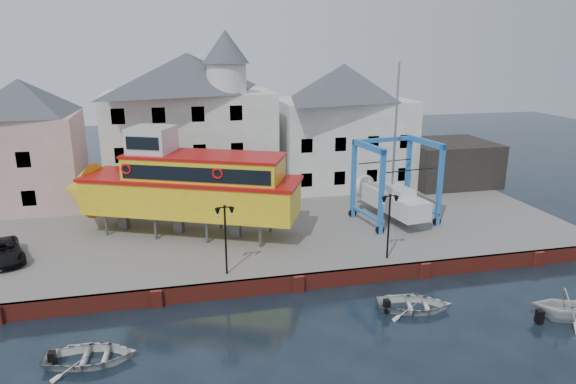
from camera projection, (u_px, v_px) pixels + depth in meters
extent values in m
plane|color=black|center=(298.00, 291.00, 29.87)|extent=(140.00, 140.00, 0.00)
cube|color=slate|center=(264.00, 222.00, 40.03)|extent=(44.00, 22.00, 1.00)
cube|color=maroon|center=(298.00, 283.00, 29.84)|extent=(44.00, 0.25, 1.00)
cube|color=maroon|center=(157.00, 299.00, 27.95)|extent=(0.60, 0.36, 1.00)
cube|color=maroon|center=(299.00, 284.00, 29.68)|extent=(0.60, 0.36, 1.00)
cube|color=maroon|center=(425.00, 271.00, 31.42)|extent=(0.60, 0.36, 1.00)
cube|color=maroon|center=(538.00, 259.00, 33.15)|extent=(0.60, 0.36, 1.00)
cube|color=tan|center=(29.00, 161.00, 41.51)|extent=(8.00, 7.00, 7.50)
pyramid|color=#3F454A|center=(20.00, 97.00, 40.09)|extent=(8.00, 7.00, 2.80)
cube|color=black|center=(29.00, 198.00, 38.97)|extent=(1.00, 0.08, 1.20)
cube|color=black|center=(23.00, 160.00, 38.15)|extent=(1.00, 0.08, 1.20)
cube|color=#BEBEBE|center=(191.00, 144.00, 44.59)|extent=(14.00, 8.00, 9.00)
pyramid|color=#3F454A|center=(187.00, 72.00, 42.91)|extent=(14.00, 8.00, 3.20)
cube|color=black|center=(125.00, 192.00, 40.49)|extent=(1.00, 0.08, 1.20)
cube|color=black|center=(164.00, 190.00, 41.14)|extent=(1.00, 0.08, 1.20)
cube|color=black|center=(202.00, 188.00, 41.79)|extent=(1.00, 0.08, 1.20)
cube|color=black|center=(238.00, 186.00, 42.44)|extent=(1.00, 0.08, 1.20)
cube|color=black|center=(121.00, 155.00, 39.66)|extent=(1.00, 0.08, 1.20)
cube|color=black|center=(161.00, 153.00, 40.31)|extent=(1.00, 0.08, 1.20)
cube|color=black|center=(200.00, 152.00, 40.96)|extent=(1.00, 0.08, 1.20)
cube|color=black|center=(237.00, 150.00, 41.61)|extent=(1.00, 0.08, 1.20)
cube|color=black|center=(118.00, 116.00, 38.83)|extent=(1.00, 0.08, 1.20)
cube|color=black|center=(159.00, 115.00, 39.48)|extent=(1.00, 0.08, 1.20)
cube|color=black|center=(198.00, 114.00, 40.13)|extent=(1.00, 0.08, 1.20)
cube|color=black|center=(236.00, 113.00, 40.78)|extent=(1.00, 0.08, 1.20)
cylinder|color=#BEBEBE|center=(227.00, 78.00, 41.42)|extent=(3.20, 3.20, 2.40)
cone|color=#3F454A|center=(225.00, 46.00, 40.73)|extent=(3.80, 3.80, 2.60)
cube|color=#BEBEBE|center=(342.00, 142.00, 48.23)|extent=(12.00, 8.00, 8.00)
pyramid|color=#3F454A|center=(344.00, 82.00, 46.68)|extent=(12.00, 8.00, 3.20)
cube|color=black|center=(306.00, 180.00, 44.21)|extent=(1.00, 0.08, 1.20)
cube|color=black|center=(340.00, 178.00, 44.86)|extent=(1.00, 0.08, 1.20)
cube|color=black|center=(372.00, 176.00, 45.51)|extent=(1.00, 0.08, 1.20)
cube|color=black|center=(403.00, 174.00, 46.16)|extent=(1.00, 0.08, 1.20)
cube|color=black|center=(307.00, 146.00, 43.38)|extent=(1.00, 0.08, 1.20)
cube|color=black|center=(341.00, 144.00, 44.03)|extent=(1.00, 0.08, 1.20)
cube|color=black|center=(373.00, 143.00, 44.68)|extent=(1.00, 0.08, 1.20)
cube|color=black|center=(405.00, 141.00, 45.33)|extent=(1.00, 0.08, 1.20)
cube|color=black|center=(447.00, 162.00, 49.08)|extent=(8.00, 7.00, 4.00)
cylinder|color=black|center=(226.00, 242.00, 29.30)|extent=(0.12, 0.12, 4.00)
cube|color=black|center=(224.00, 207.00, 28.73)|extent=(0.90, 0.06, 0.06)
sphere|color=black|center=(224.00, 206.00, 28.71)|extent=(0.16, 0.16, 0.16)
cone|color=black|center=(218.00, 212.00, 28.72)|extent=(0.32, 0.32, 0.45)
sphere|color=silver|center=(218.00, 215.00, 28.77)|extent=(0.18, 0.18, 0.18)
cone|color=black|center=(232.00, 211.00, 28.89)|extent=(0.32, 0.32, 0.45)
sphere|color=silver|center=(232.00, 214.00, 28.94)|extent=(0.18, 0.18, 0.18)
cylinder|color=black|center=(389.00, 228.00, 31.47)|extent=(0.12, 0.12, 4.00)
cube|color=black|center=(390.00, 196.00, 30.90)|extent=(0.90, 0.06, 0.06)
sphere|color=black|center=(390.00, 195.00, 30.88)|extent=(0.16, 0.16, 0.16)
cone|color=black|center=(384.00, 201.00, 30.89)|extent=(0.32, 0.32, 0.45)
sphere|color=silver|center=(384.00, 204.00, 30.94)|extent=(0.18, 0.18, 0.18)
cone|color=black|center=(396.00, 200.00, 31.06)|extent=(0.32, 0.32, 0.45)
sphere|color=silver|center=(396.00, 203.00, 31.11)|extent=(0.18, 0.18, 0.18)
cylinder|color=#59595E|center=(106.00, 225.00, 35.66)|extent=(0.26, 0.26, 1.58)
cylinder|color=#59595E|center=(127.00, 212.00, 38.44)|extent=(0.26, 0.26, 1.58)
cylinder|color=#59595E|center=(156.00, 228.00, 34.97)|extent=(0.26, 0.26, 1.58)
cylinder|color=#59595E|center=(173.00, 215.00, 37.75)|extent=(0.26, 0.26, 1.58)
cylinder|color=#59595E|center=(207.00, 232.00, 34.28)|extent=(0.26, 0.26, 1.58)
cylinder|color=#59595E|center=(221.00, 218.00, 37.06)|extent=(0.26, 0.26, 1.58)
cylinder|color=#59595E|center=(260.00, 236.00, 33.59)|extent=(0.26, 0.26, 1.58)
cylinder|color=#59595E|center=(270.00, 221.00, 36.37)|extent=(0.26, 0.26, 1.58)
cube|color=#59595E|center=(124.00, 218.00, 36.95)|extent=(0.79, 0.74, 1.58)
cube|color=#59595E|center=(179.00, 222.00, 36.16)|extent=(0.79, 0.74, 1.58)
cube|color=#59595E|center=(236.00, 226.00, 35.37)|extent=(0.79, 0.74, 1.58)
cube|color=gold|center=(191.00, 196.00, 35.43)|extent=(15.07, 9.70, 2.31)
cone|color=gold|center=(80.00, 190.00, 37.02)|extent=(3.75, 4.60, 4.00)
cube|color=#B5100E|center=(190.00, 179.00, 35.08)|extent=(15.42, 9.98, 0.23)
cube|color=gold|center=(204.00, 169.00, 34.68)|extent=(11.06, 7.58, 1.68)
cube|color=black|center=(194.00, 175.00, 32.95)|extent=(9.23, 4.21, 0.95)
cube|color=black|center=(213.00, 162.00, 36.38)|extent=(9.23, 4.21, 0.95)
cube|color=#B5100E|center=(204.00, 155.00, 34.42)|extent=(11.29, 7.77, 0.19)
cube|color=silver|center=(152.00, 141.00, 34.87)|extent=(3.62, 3.62, 1.91)
cube|color=black|center=(142.00, 143.00, 33.53)|extent=(2.12, 1.00, 0.84)
torus|color=#B5100E|center=(126.00, 169.00, 33.75)|extent=(0.73, 0.44, 0.74)
torus|color=#B5100E|center=(218.00, 174.00, 32.56)|extent=(0.73, 0.44, 0.74)
cube|color=#236EB1|center=(382.00, 193.00, 35.28)|extent=(0.34, 0.34, 6.03)
cylinder|color=black|center=(380.00, 230.00, 36.03)|extent=(0.63, 0.30, 0.60)
cube|color=#236EB1|center=(354.00, 179.00, 38.86)|extent=(0.34, 0.34, 6.03)
cylinder|color=black|center=(352.00, 213.00, 39.61)|extent=(0.63, 0.30, 0.60)
cube|color=#236EB1|center=(440.00, 186.00, 37.01)|extent=(0.34, 0.34, 6.03)
cylinder|color=black|center=(437.00, 221.00, 37.76)|extent=(0.63, 0.30, 0.60)
cube|color=#236EB1|center=(408.00, 174.00, 40.58)|extent=(0.34, 0.34, 6.03)
cylinder|color=black|center=(406.00, 206.00, 41.33)|extent=(0.63, 0.30, 0.60)
cube|color=#236EB1|center=(369.00, 147.00, 36.28)|extent=(0.94, 4.30, 0.42)
cube|color=#236EB1|center=(366.00, 214.00, 37.66)|extent=(0.85, 4.29, 0.18)
cube|color=#236EB1|center=(426.00, 142.00, 38.00)|extent=(0.94, 4.30, 0.42)
cube|color=#236EB1|center=(421.00, 207.00, 39.39)|extent=(0.85, 4.29, 0.18)
cube|color=#236EB1|center=(383.00, 140.00, 38.93)|extent=(5.15, 1.07, 0.30)
cube|color=silver|center=(394.00, 201.00, 38.34)|extent=(2.93, 6.68, 1.38)
cone|color=silver|center=(368.00, 189.00, 41.76)|extent=(2.16, 1.66, 1.98)
cube|color=#59595E|center=(394.00, 214.00, 38.61)|extent=(0.44, 1.56, 0.60)
cube|color=silver|center=(398.00, 191.00, 37.69)|extent=(1.75, 2.76, 0.52)
cylinder|color=#99999E|center=(395.00, 128.00, 37.22)|extent=(0.18, 0.18, 9.47)
cube|color=black|center=(409.00, 170.00, 36.19)|extent=(4.53, 0.80, 0.05)
cube|color=black|center=(385.00, 161.00, 38.96)|extent=(4.53, 0.80, 0.05)
imported|color=black|center=(3.00, 251.00, 31.46)|extent=(3.55, 4.92, 1.24)
imported|color=silver|center=(414.00, 309.00, 27.83)|extent=(4.61, 3.81, 0.83)
imported|color=silver|center=(565.00, 320.00, 26.77)|extent=(4.42, 4.15, 1.87)
imported|color=silver|center=(91.00, 362.00, 23.22)|extent=(4.27, 3.23, 0.83)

